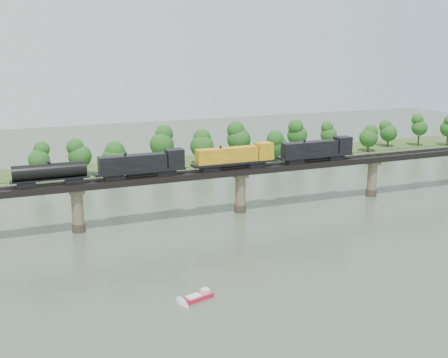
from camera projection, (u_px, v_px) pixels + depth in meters
name	position (u px, v px, depth m)	size (l,w,h in m)	color
ground	(299.00, 252.00, 114.97)	(400.00, 400.00, 0.00)	#3B493A
far_bank	(175.00, 166.00, 191.17)	(300.00, 24.00, 1.60)	#2F4C1E
bridge	(240.00, 191.00, 140.63)	(236.00, 30.00, 11.50)	#473A2D
bridge_superstructure	(240.00, 166.00, 139.12)	(220.00, 4.90, 0.75)	black
far_treeline	(154.00, 146.00, 182.21)	(289.06, 17.54, 13.60)	#382619
freight_train	(204.00, 160.00, 135.00)	(85.73, 3.34, 5.90)	black
motorboat	(198.00, 296.00, 93.65)	(5.58, 3.21, 1.47)	red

